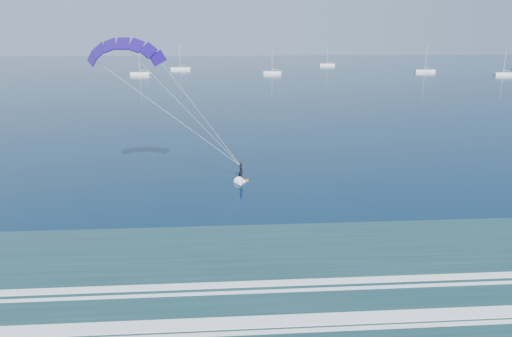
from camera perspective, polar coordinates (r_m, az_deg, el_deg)
The scene contains 7 objects.
kitesurfer_rig at distance 44.10m, azimuth -8.49°, elevation 7.05°, with size 15.17×9.65×15.98m.
sailboat_1 at distance 210.33m, azimuth -14.31°, elevation 11.44°, with size 8.06×2.40×11.15m.
sailboat_2 at distance 243.72m, azimuth -9.44°, elevation 12.24°, with size 9.77×2.40×13.02m.
sailboat_3 at distance 210.76m, azimuth 2.01°, elevation 11.92°, with size 7.79×2.40×10.94m.
sailboat_4 at distance 282.18m, azimuth 8.86°, elevation 12.72°, with size 8.80×2.40×11.96m.
sailboat_5 at distance 235.39m, azimuth 20.35°, elevation 11.38°, with size 9.47×2.40×12.82m.
sailboat_6 at distance 229.02m, azimuth 28.51°, elevation 10.37°, with size 7.85×2.40×10.76m.
Camera 1 is at (-6.39, -15.93, 14.76)m, focal length 32.00 mm.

